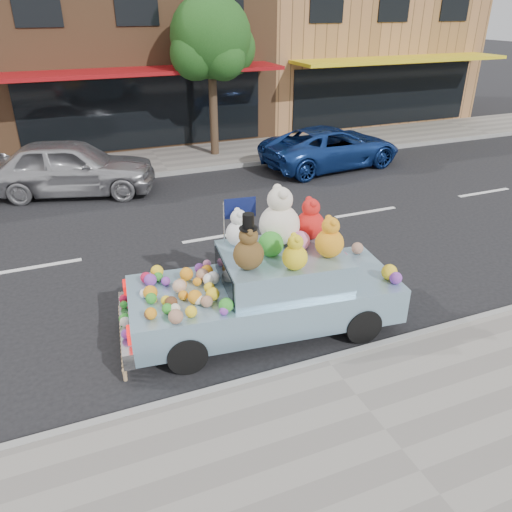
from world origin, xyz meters
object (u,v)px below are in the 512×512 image
street_tree (211,44)px  car_silver (71,167)px  car_blue (331,147)px  art_car (266,284)px

street_tree → car_silver: 6.11m
street_tree → car_blue: street_tree is taller
art_car → street_tree: bearing=83.3°
street_tree → art_car: bearing=-103.5°
street_tree → car_silver: size_ratio=1.14×
car_blue → art_car: bearing=137.8°
car_blue → art_car: art_car is taller
street_tree → car_silver: bearing=-156.2°
car_silver → car_blue: (8.08, -0.44, -0.12)m
car_silver → street_tree: bearing=-49.8°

